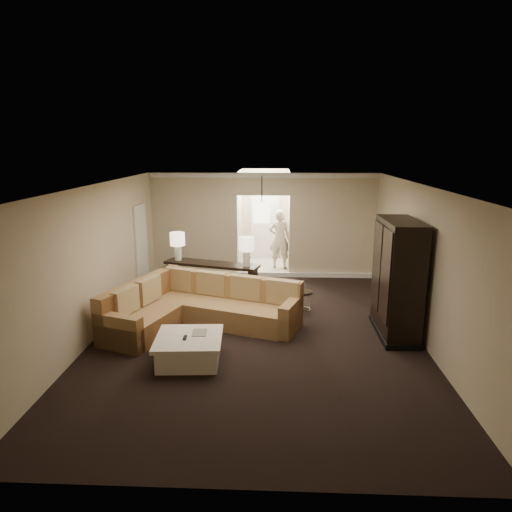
{
  "coord_description": "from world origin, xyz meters",
  "views": [
    {
      "loc": [
        0.34,
        -8.03,
        3.5
      ],
      "look_at": [
        -0.07,
        1.2,
        1.24
      ],
      "focal_mm": 32.0,
      "sensor_mm": 36.0,
      "label": 1
    }
  ],
  "objects_px": {
    "console_table": "(212,277)",
    "person": "(280,236)",
    "sectional_sofa": "(197,308)",
    "armoire": "(397,281)",
    "coffee_table": "(189,349)",
    "drink_table": "(303,297)"
  },
  "relations": [
    {
      "from": "sectional_sofa",
      "to": "armoire",
      "type": "bearing_deg",
      "value": 15.99
    },
    {
      "from": "drink_table",
      "to": "person",
      "type": "height_order",
      "value": "person"
    },
    {
      "from": "sectional_sofa",
      "to": "console_table",
      "type": "relative_size",
      "value": 1.65
    },
    {
      "from": "armoire",
      "to": "person",
      "type": "xyz_separation_m",
      "value": [
        -2.14,
        4.66,
        -0.09
      ]
    },
    {
      "from": "console_table",
      "to": "person",
      "type": "bearing_deg",
      "value": 76.46
    },
    {
      "from": "console_table",
      "to": "armoire",
      "type": "distance_m",
      "value": 4.21
    },
    {
      "from": "armoire",
      "to": "person",
      "type": "height_order",
      "value": "armoire"
    },
    {
      "from": "person",
      "to": "drink_table",
      "type": "bearing_deg",
      "value": 107.53
    },
    {
      "from": "drink_table",
      "to": "sectional_sofa",
      "type": "bearing_deg",
      "value": -159.66
    },
    {
      "from": "coffee_table",
      "to": "console_table",
      "type": "height_order",
      "value": "console_table"
    },
    {
      "from": "armoire",
      "to": "person",
      "type": "bearing_deg",
      "value": 114.66
    },
    {
      "from": "armoire",
      "to": "drink_table",
      "type": "distance_m",
      "value": 2.07
    },
    {
      "from": "coffee_table",
      "to": "drink_table",
      "type": "relative_size",
      "value": 2.36
    },
    {
      "from": "sectional_sofa",
      "to": "coffee_table",
      "type": "xyz_separation_m",
      "value": [
        0.13,
        -1.53,
        -0.15
      ]
    },
    {
      "from": "sectional_sofa",
      "to": "armoire",
      "type": "distance_m",
      "value": 3.86
    },
    {
      "from": "console_table",
      "to": "person",
      "type": "distance_m",
      "value": 3.21
    },
    {
      "from": "sectional_sofa",
      "to": "person",
      "type": "distance_m",
      "value": 4.76
    },
    {
      "from": "sectional_sofa",
      "to": "drink_table",
      "type": "distance_m",
      "value": 2.29
    },
    {
      "from": "coffee_table",
      "to": "drink_table",
      "type": "distance_m",
      "value": 3.08
    },
    {
      "from": "console_table",
      "to": "person",
      "type": "height_order",
      "value": "person"
    },
    {
      "from": "console_table",
      "to": "armoire",
      "type": "relative_size",
      "value": 1.04
    },
    {
      "from": "person",
      "to": "coffee_table",
      "type": "bearing_deg",
      "value": 85.5
    }
  ]
}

